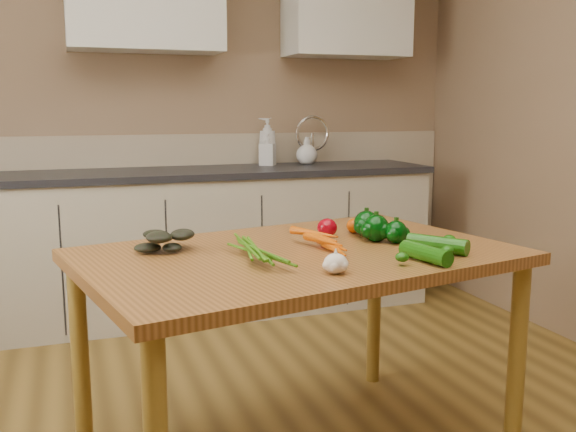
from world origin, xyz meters
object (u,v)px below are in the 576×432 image
Objects in this scene: soap_bottle_c at (307,151)px; tomato_c at (368,223)px; carrot_bunch at (302,242)px; zucchini_b at (425,253)px; zucchini_a at (438,244)px; soap_bottle_b at (268,149)px; tomato_a at (327,228)px; soap_bottle_a at (267,141)px; table at (298,275)px; tomato_b at (354,226)px; garlic_bulb at (336,263)px; pepper_c at (396,232)px; leafy_greens at (168,237)px; pepper_b at (366,224)px; pepper_a at (376,228)px.

soap_bottle_c is 2.70× the size of tomato_c.
carrot_bunch reaches higher than zucchini_b.
tomato_c is 0.31× the size of zucchini_a.
soap_bottle_b is 1.78m from tomato_a.
soap_bottle_b reaches higher than zucchini_b.
soap_bottle_a is 1.71× the size of soap_bottle_c.
table is 25.25× the size of tomato_b.
garlic_bulb is 0.34× the size of zucchini_a.
tomato_a is at bearing 124.14° from zucchini_a.
pepper_c is (-0.13, -1.98, -0.23)m from soap_bottle_a.
table is 8.18× the size of zucchini_b.
leafy_greens is 0.62m from garlic_bulb.
carrot_bunch is 0.48m from tomato_c.
soap_bottle_a reaches higher than tomato_c.
soap_bottle_a reaches higher than pepper_c.
soap_bottle_b is at bearing 84.72° from pepper_b.
garlic_bulb is 0.93× the size of tomato_a.
tomato_b reaches higher than table.
zucchini_a is (0.44, -0.15, -0.01)m from carrot_bunch.
tomato_a is 0.45m from zucchini_a.
soap_bottle_b reaches higher than pepper_c.
tomato_b is at bearing 105.37° from pepper_c.
garlic_bulb is 0.64m from tomato_b.
soap_bottle_b is 1.01× the size of leafy_greens.
leafy_greens is at bearing 170.84° from pepper_c.
table is at bearing 17.36° from soap_bottle_b.
pepper_b is at bearing -18.61° from tomato_a.
table is at bearing 86.95° from carrot_bunch.
carrot_bunch is (-0.51, -2.01, -0.24)m from soap_bottle_a.
tomato_a is (0.62, 0.06, -0.02)m from leafy_greens.
leafy_greens is at bearing -171.26° from tomato_c.
zucchini_b is (-0.00, -0.43, -0.02)m from pepper_b.
carrot_bunch is 3.48× the size of tomato_a.
table is 7.65× the size of zucchini_a.
zucchini_a is at bearing -30.55° from carrot_bunch.
soap_bottle_a is at bearing 86.13° from tomato_c.
leafy_greens is 2.10× the size of pepper_a.
soap_bottle_a reaches higher than pepper_b.
carrot_bunch is at bearing 141.98° from zucchini_b.
tomato_a is 0.50m from zucchini_b.
pepper_b reaches higher than tomato_a.
leafy_greens is 1.05× the size of zucchini_b.
zucchini_b is (0.33, -0.28, 0.11)m from table.
tomato_c is at bearing 86.97° from pepper_c.
carrot_bunch reaches higher than zucchini_a.
pepper_c is 0.23m from tomato_b.
soap_bottle_b is at bearing 62.86° from leafy_greens.
tomato_a is (-0.19, 0.19, -0.01)m from pepper_c.
tomato_a is (0.19, 0.22, -0.00)m from carrot_bunch.
zucchini_a is (0.11, -0.33, -0.02)m from pepper_b.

